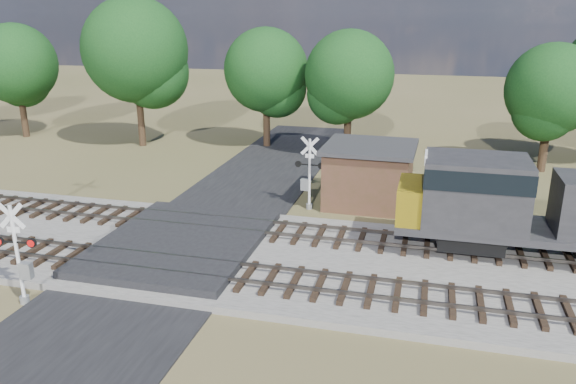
# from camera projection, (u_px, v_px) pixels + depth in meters

# --- Properties ---
(ground) EXTENTS (160.00, 160.00, 0.00)m
(ground) POSITION_uv_depth(u_px,v_px,m) (177.00, 255.00, 25.50)
(ground) COLOR #4D4E29
(ground) RESTS_ON ground
(ballast_bed) EXTENTS (140.00, 10.00, 0.30)m
(ballast_bed) POSITION_uv_depth(u_px,v_px,m) (401.00, 271.00, 23.55)
(ballast_bed) COLOR gray
(ballast_bed) RESTS_ON ground
(road) EXTENTS (7.00, 60.00, 0.08)m
(road) POSITION_uv_depth(u_px,v_px,m) (177.00, 254.00, 25.49)
(road) COLOR black
(road) RESTS_ON ground
(crossing_panel) EXTENTS (7.00, 9.00, 0.62)m
(crossing_panel) POSITION_uv_depth(u_px,v_px,m) (181.00, 244.00, 25.86)
(crossing_panel) COLOR #262628
(crossing_panel) RESTS_ON ground
(track_near) EXTENTS (140.00, 2.60, 0.33)m
(track_near) POSITION_uv_depth(u_px,v_px,m) (226.00, 273.00, 22.79)
(track_near) COLOR black
(track_near) RESTS_ON ballast_bed
(track_far) EXTENTS (140.00, 2.60, 0.33)m
(track_far) POSITION_uv_depth(u_px,v_px,m) (262.00, 229.00, 27.40)
(track_far) COLOR black
(track_far) RESTS_ON ballast_bed
(crossing_signal_near) EXTENTS (1.63, 0.38, 4.05)m
(crossing_signal_near) POSITION_uv_depth(u_px,v_px,m) (21.00, 263.00, 20.76)
(crossing_signal_near) COLOR silver
(crossing_signal_near) RESTS_ON ground
(crossing_signal_far) EXTENTS (1.66, 0.36, 4.12)m
(crossing_signal_far) POSITION_uv_depth(u_px,v_px,m) (308.00, 179.00, 30.93)
(crossing_signal_far) COLOR silver
(crossing_signal_far) RESTS_ON ground
(equipment_shed) EXTENTS (5.16, 5.16, 3.43)m
(equipment_shed) POSITION_uv_depth(u_px,v_px,m) (369.00, 174.00, 31.85)
(equipment_shed) COLOR #43301C
(equipment_shed) RESTS_ON ground
(treeline) EXTENTS (85.83, 12.01, 11.76)m
(treeline) POSITION_uv_depth(u_px,v_px,m) (325.00, 66.00, 41.14)
(treeline) COLOR black
(treeline) RESTS_ON ground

